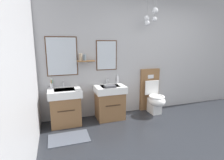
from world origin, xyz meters
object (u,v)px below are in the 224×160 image
Objects in this scene: toothbrush_cup at (52,85)px; folded_hand_towel at (110,86)px; vanity_sink_right at (110,101)px; toilet at (153,96)px; vanity_sink_left at (65,106)px; soap_dispenser at (117,79)px.

toothbrush_cup is 1.16m from folded_hand_towel.
toilet is at bearing 0.86° from vanity_sink_right.
toilet is at bearing -4.14° from toothbrush_cup.
vanity_sink_left is 0.50m from toothbrush_cup.
toothbrush_cup reaches higher than folded_hand_towel.
toothbrush_cup is 0.93× the size of folded_hand_towel.
folded_hand_towel is (-0.28, -0.34, -0.06)m from soap_dispenser.
vanity_sink_right is 3.27× the size of folded_hand_towel.
vanity_sink_right is 3.62× the size of soap_dispenser.
toothbrush_cup reaches higher than vanity_sink_right.
vanity_sink_right is at bearing 0.00° from vanity_sink_left.
toilet is 1.18m from folded_hand_towel.
soap_dispenser reaches higher than vanity_sink_left.
toothbrush_cup is at bearing 163.39° from folded_hand_towel.
vanity_sink_left is at bearing 180.00° from vanity_sink_right.
toilet reaches higher than vanity_sink_left.
folded_hand_towel is at bearing -129.65° from soap_dispenser.
soap_dispenser reaches higher than vanity_sink_right.
soap_dispenser is at bearing 168.27° from toilet.
vanity_sink_right is 1.07m from toilet.
toilet is at bearing -11.73° from soap_dispenser.
soap_dispenser reaches higher than folded_hand_towel.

